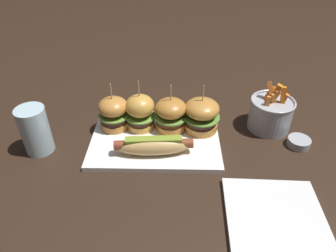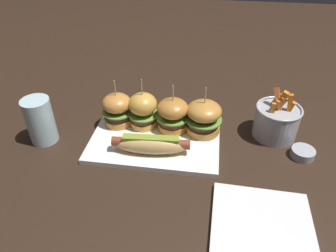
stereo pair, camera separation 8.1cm
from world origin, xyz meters
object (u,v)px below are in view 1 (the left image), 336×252
fries_bucket (271,113)px  hot_dog (154,145)px  side_plate (275,217)px  water_glass (35,130)px  sauce_ramekin (299,142)px  platter_main (155,140)px  slider_far_left (114,113)px  slider_center_left (140,112)px  slider_center_right (171,114)px  slider_far_right (202,115)px

fries_bucket → hot_dog: bearing=-156.9°
side_plate → water_glass: (-0.56, 0.21, 0.06)m
sauce_ramekin → water_glass: water_glass is taller
platter_main → side_plate: platter_main is taller
slider_far_left → slider_center_left: slider_center_left is taller
slider_center_right → slider_far_left: bearing=178.5°
slider_far_left → slider_center_left: 0.07m
sauce_ramekin → water_glass: (-0.68, -0.03, 0.05)m
side_plate → water_glass: size_ratio=1.59×
slider_far_left → slider_center_right: bearing=-1.5°
hot_dog → slider_center_right: (0.04, 0.11, 0.02)m
sauce_ramekin → water_glass: size_ratio=0.47×
hot_dog → side_plate: size_ratio=0.99×
hot_dog → fries_bucket: (0.32, 0.14, 0.01)m
fries_bucket → sauce_ramekin: bearing=-53.1°
slider_center_right → water_glass: 0.35m
hot_dog → slider_far_right: slider_far_right is taller
platter_main → slider_center_right: bearing=47.8°
slider_far_left → sauce_ramekin: (0.50, -0.06, -0.05)m
fries_bucket → side_plate: size_ratio=0.71×
sauce_ramekin → slider_far_right: bearing=168.6°
slider_center_right → side_plate: bearing=-53.1°
platter_main → water_glass: size_ratio=2.72×
platter_main → water_glass: bearing=-172.9°
water_glass → sauce_ramekin: bearing=2.5°
hot_dog → slider_far_left: (-0.12, 0.11, 0.02)m
platter_main → fries_bucket: fries_bucket is taller
sauce_ramekin → water_glass: 0.69m
hot_dog → slider_center_right: 0.12m
slider_far_left → slider_center_right: same height
slider_far_left → water_glass: 0.20m
side_plate → water_glass: bearing=159.5°
slider_center_left → slider_far_left: bearing=-178.5°
hot_dog → slider_center_left: 0.12m
fries_bucket → side_plate: bearing=-100.8°
hot_dog → slider_far_right: size_ratio=1.44×
slider_far_right → side_plate: slider_far_right is taller
slider_far_left → fries_bucket: slider_far_left is taller
fries_bucket → slider_center_left: bearing=-176.3°
side_plate → hot_dog: bearing=144.5°
hot_dog → side_plate: 0.32m
fries_bucket → water_glass: size_ratio=1.13×
slider_center_right → side_plate: 0.37m
fries_bucket → sauce_ramekin: size_ratio=2.42×
platter_main → slider_center_right: (0.04, 0.05, 0.05)m
sauce_ramekin → hot_dog: bearing=-172.0°
platter_main → hot_dog: 0.07m
hot_dog → sauce_ramekin: bearing=8.0°
water_glass → fries_bucket: bearing=10.2°
slider_far_left → fries_bucket: (0.44, 0.03, -0.01)m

